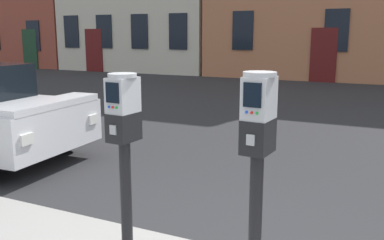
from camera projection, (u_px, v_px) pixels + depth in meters
The scene contains 2 objects.
parking_meter_near_kerb at pixel (124, 133), 3.28m from camera, with size 0.23×0.26×1.46m.
parking_meter_twin_adjacent at pixel (258, 143), 2.83m from camera, with size 0.23×0.26×1.51m.
Camera 1 is at (1.29, -2.89, 1.89)m, focal length 40.37 mm.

